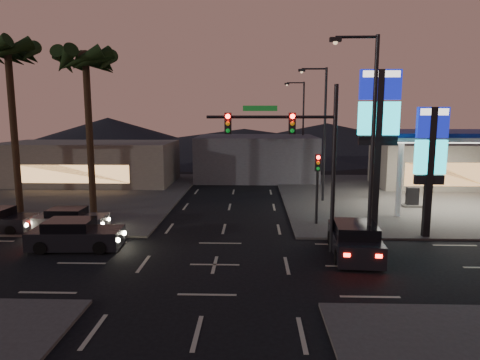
{
  "coord_description": "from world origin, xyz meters",
  "views": [
    {
      "loc": [
        1.7,
        -18.16,
        6.63
      ],
      "look_at": [
        0.96,
        5.35,
        3.0
      ],
      "focal_mm": 32.0,
      "sensor_mm": 36.0,
      "label": 1
    }
  ],
  "objects_px": {
    "pylon_sign_short": "(431,152)",
    "car_lane_b_front": "(71,220)",
    "suv_station": "(354,240)",
    "car_lane_a_front": "(75,235)",
    "pylon_sign_tall": "(379,119)",
    "traffic_signal_mast": "(297,144)",
    "gas_station": "(460,137)"
  },
  "relations": [
    {
      "from": "pylon_sign_short",
      "to": "car_lane_b_front",
      "type": "height_order",
      "value": "pylon_sign_short"
    },
    {
      "from": "car_lane_b_front",
      "to": "suv_station",
      "type": "relative_size",
      "value": 0.82
    },
    {
      "from": "car_lane_a_front",
      "to": "suv_station",
      "type": "xyz_separation_m",
      "value": [
        13.62,
        -0.53,
        0.06
      ]
    },
    {
      "from": "car_lane_a_front",
      "to": "suv_station",
      "type": "relative_size",
      "value": 0.93
    },
    {
      "from": "car_lane_b_front",
      "to": "car_lane_a_front",
      "type": "bearing_deg",
      "value": -63.82
    },
    {
      "from": "car_lane_a_front",
      "to": "car_lane_b_front",
      "type": "relative_size",
      "value": 1.14
    },
    {
      "from": "pylon_sign_short",
      "to": "pylon_sign_tall",
      "type": "bearing_deg",
      "value": 158.2
    },
    {
      "from": "pylon_sign_tall",
      "to": "car_lane_a_front",
      "type": "height_order",
      "value": "pylon_sign_tall"
    },
    {
      "from": "car_lane_a_front",
      "to": "car_lane_b_front",
      "type": "distance_m",
      "value": 3.68
    },
    {
      "from": "traffic_signal_mast",
      "to": "car_lane_a_front",
      "type": "distance_m",
      "value": 11.8
    },
    {
      "from": "car_lane_b_front",
      "to": "traffic_signal_mast",
      "type": "bearing_deg",
      "value": -15.15
    },
    {
      "from": "gas_station",
      "to": "pylon_sign_short",
      "type": "height_order",
      "value": "pylon_sign_short"
    },
    {
      "from": "car_lane_a_front",
      "to": "suv_station",
      "type": "bearing_deg",
      "value": -2.25
    },
    {
      "from": "gas_station",
      "to": "suv_station",
      "type": "bearing_deg",
      "value": -132.26
    },
    {
      "from": "gas_station",
      "to": "car_lane_a_front",
      "type": "distance_m",
      "value": 25.55
    },
    {
      "from": "car_lane_a_front",
      "to": "suv_station",
      "type": "distance_m",
      "value": 13.64
    },
    {
      "from": "gas_station",
      "to": "car_lane_b_front",
      "type": "xyz_separation_m",
      "value": [
        -24.76,
        -6.62,
        -4.47
      ]
    },
    {
      "from": "traffic_signal_mast",
      "to": "suv_station",
      "type": "height_order",
      "value": "traffic_signal_mast"
    },
    {
      "from": "car_lane_b_front",
      "to": "suv_station",
      "type": "height_order",
      "value": "suv_station"
    },
    {
      "from": "car_lane_b_front",
      "to": "suv_station",
      "type": "distance_m",
      "value": 15.73
    },
    {
      "from": "suv_station",
      "to": "gas_station",
      "type": "bearing_deg",
      "value": 47.74
    },
    {
      "from": "suv_station",
      "to": "pylon_sign_tall",
      "type": "bearing_deg",
      "value": 63.15
    },
    {
      "from": "traffic_signal_mast",
      "to": "suv_station",
      "type": "bearing_deg",
      "value": -9.36
    },
    {
      "from": "pylon_sign_short",
      "to": "gas_station",
      "type": "bearing_deg",
      "value": 56.31
    },
    {
      "from": "suv_station",
      "to": "traffic_signal_mast",
      "type": "bearing_deg",
      "value": 170.64
    },
    {
      "from": "pylon_sign_tall",
      "to": "car_lane_b_front",
      "type": "relative_size",
      "value": 2.22
    },
    {
      "from": "gas_station",
      "to": "traffic_signal_mast",
      "type": "relative_size",
      "value": 1.53
    },
    {
      "from": "pylon_sign_tall",
      "to": "suv_station",
      "type": "bearing_deg",
      "value": -116.85
    },
    {
      "from": "pylon_sign_tall",
      "to": "car_lane_b_front",
      "type": "xyz_separation_m",
      "value": [
        -17.26,
        -0.12,
        -5.78
      ]
    },
    {
      "from": "gas_station",
      "to": "traffic_signal_mast",
      "type": "distance_m",
      "value": 15.82
    },
    {
      "from": "pylon_sign_short",
      "to": "suv_station",
      "type": "xyz_separation_m",
      "value": [
        -4.51,
        -2.96,
        -3.91
      ]
    },
    {
      "from": "pylon_sign_short",
      "to": "suv_station",
      "type": "height_order",
      "value": "pylon_sign_short"
    }
  ]
}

